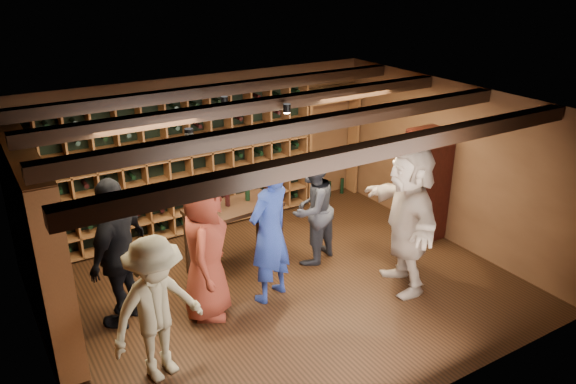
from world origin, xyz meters
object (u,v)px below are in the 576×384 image
guest_woman_black (118,253)px  guest_red_floral (205,249)px  guest_khaki (157,309)px  display_cabinet (425,187)px  guest_beige (408,218)px  man_blue_shirt (269,232)px  man_grey_suit (312,209)px  tasting_table (233,214)px

guest_woman_black → guest_red_floral: bearing=112.3°
guest_woman_black → guest_khaki: 1.19m
display_cabinet → guest_red_floral: (-3.80, -0.17, 0.06)m
guest_red_floral → guest_khaki: (-0.89, -0.79, -0.10)m
guest_beige → display_cabinet: bearing=146.4°
guest_red_floral → guest_khaki: bearing=163.0°
man_blue_shirt → guest_woman_black: 1.85m
man_blue_shirt → guest_khaki: 1.88m
guest_khaki → guest_beige: (3.42, 0.00, 0.19)m
display_cabinet → guest_beige: bearing=-142.9°
man_blue_shirt → guest_beige: (1.69, -0.70, 0.06)m
guest_woman_black → guest_beige: guest_beige is taller
guest_beige → guest_red_floral: bearing=-87.9°
man_grey_suit → display_cabinet: bearing=149.3°
display_cabinet → guest_beige: size_ratio=0.87×
man_grey_suit → guest_woman_black: bearing=-21.5°
tasting_table → guest_beige: bearing=-47.4°
guest_khaki → guest_beige: bearing=-14.6°
guest_red_floral → guest_beige: 2.66m
guest_red_floral → guest_khaki: guest_red_floral is taller
man_grey_suit → guest_khaki: 3.01m
man_grey_suit → guest_red_floral: 1.91m
man_grey_suit → guest_beige: guest_beige is taller
guest_khaki → guest_beige: 3.43m
man_blue_shirt → man_grey_suit: size_ratio=1.15×
guest_woman_black → guest_beige: bearing=116.5°
guest_red_floral → guest_khaki: size_ratio=1.12×
display_cabinet → guest_khaki: bearing=-168.4°
guest_red_floral → man_blue_shirt: bearing=-64.2°
display_cabinet → guest_khaki: display_cabinet is taller
guest_woman_black → guest_khaki: guest_woman_black is taller
man_blue_shirt → guest_khaki: bearing=0.7°
guest_woman_black → guest_khaki: (0.05, -1.18, -0.12)m
man_grey_suit → tasting_table: bearing=-41.4°
guest_woman_black → guest_khaki: bearing=47.4°
guest_red_floral → man_grey_suit: bearing=-44.9°
guest_red_floral → tasting_table: bearing=-12.5°
man_blue_shirt → tasting_table: size_ratio=1.40×
man_blue_shirt → guest_red_floral: 0.86m
guest_red_floral → guest_woman_black: size_ratio=0.97×
display_cabinet → man_blue_shirt: bearing=-175.0°
guest_khaki → tasting_table: guest_khaki is taller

